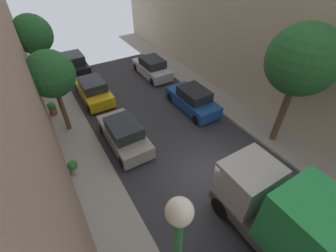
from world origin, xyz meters
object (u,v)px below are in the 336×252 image
at_px(parked_car_right_1, 193,100).
at_px(potted_plant_1, 52,108).
at_px(parked_car_left_5, 74,63).
at_px(delivery_truck, 309,238).
at_px(street_tree_0, 33,35).
at_px(street_tree_2, 51,75).
at_px(parked_car_left_4, 93,90).
at_px(potted_plant_3, 73,167).
at_px(parked_car_left_3, 124,134).
at_px(parked_car_right_2, 152,68).
at_px(street_tree_1, 302,61).

bearing_deg(parked_car_right_1, potted_plant_1, 153.83).
xyz_separation_m(parked_car_left_5, potted_plant_1, (-2.97, -6.05, -0.09)).
height_order(parked_car_right_1, delivery_truck, delivery_truck).
xyz_separation_m(street_tree_0, street_tree_2, (-0.03, -6.47, -0.26)).
bearing_deg(parked_car_left_4, parked_car_right_1, -41.38).
height_order(delivery_truck, potted_plant_1, delivery_truck).
xyz_separation_m(parked_car_right_1, delivery_truck, (-2.70, -9.86, 1.07)).
bearing_deg(potted_plant_3, street_tree_2, 80.96).
distance_m(street_tree_0, street_tree_2, 6.48).
bearing_deg(parked_car_right_1, street_tree_0, 132.47).
distance_m(parked_car_left_5, street_tree_2, 8.98).
distance_m(parked_car_left_3, delivery_truck, 9.47).
bearing_deg(parked_car_right_2, delivery_truck, -99.77).
height_order(parked_car_left_4, parked_car_left_5, same).
distance_m(street_tree_1, potted_plant_3, 11.90).
bearing_deg(potted_plant_1, street_tree_1, -41.44).
xyz_separation_m(parked_car_right_1, street_tree_0, (-7.83, 8.55, 3.30)).
height_order(parked_car_left_5, street_tree_1, street_tree_1).
distance_m(street_tree_2, potted_plant_1, 3.77).
bearing_deg(parked_car_left_3, parked_car_right_1, 8.91).
bearing_deg(parked_car_left_4, street_tree_1, -52.85).
bearing_deg(parked_car_left_4, street_tree_2, -132.48).
distance_m(parked_car_right_1, potted_plant_3, 8.60).
bearing_deg(street_tree_0, parked_car_left_5, 33.57).
xyz_separation_m(parked_car_right_1, parked_car_right_2, (0.00, 5.83, 0.00)).
height_order(parked_car_left_5, parked_car_right_1, same).
bearing_deg(street_tree_0, parked_car_left_3, -75.52).
xyz_separation_m(street_tree_2, potted_plant_3, (-0.59, -3.70, -3.19)).
xyz_separation_m(parked_car_left_5, delivery_truck, (2.70, -20.02, 1.07)).
bearing_deg(potted_plant_3, parked_car_right_1, 10.86).
relative_size(parked_car_left_4, parked_car_right_1, 1.00).
bearing_deg(street_tree_0, street_tree_1, -54.06).
distance_m(parked_car_left_3, street_tree_0, 10.25).
bearing_deg(street_tree_2, parked_car_left_4, 47.52).
bearing_deg(parked_car_left_4, parked_car_left_3, -90.00).
xyz_separation_m(parked_car_left_3, potted_plant_3, (-3.04, -0.77, -0.15)).
distance_m(parked_car_left_5, parked_car_right_1, 11.51).
relative_size(parked_car_left_5, potted_plant_1, 4.68).
xyz_separation_m(street_tree_1, potted_plant_3, (-10.52, 3.49, -4.35)).
relative_size(parked_car_left_3, street_tree_0, 0.80).
bearing_deg(delivery_truck, parked_car_right_1, 74.68).
height_order(potted_plant_1, potted_plant_3, potted_plant_1).
distance_m(parked_car_right_2, delivery_truck, 15.95).
bearing_deg(parked_car_right_1, parked_car_left_3, -171.09).
distance_m(delivery_truck, potted_plant_3, 10.12).
relative_size(delivery_truck, potted_plant_3, 8.66).
height_order(parked_car_right_2, street_tree_0, street_tree_0).
bearing_deg(delivery_truck, parked_car_left_5, 97.68).
bearing_deg(potted_plant_1, parked_car_left_3, -59.09).
bearing_deg(parked_car_right_1, parked_car_left_5, 117.99).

